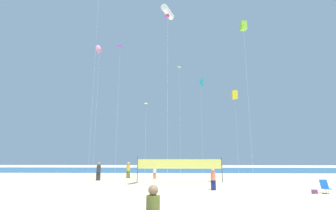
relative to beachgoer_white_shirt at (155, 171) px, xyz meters
name	(u,v)px	position (x,y,z in m)	size (l,w,h in m)	color
ground_plane	(181,197)	(2.66, -12.96, -0.81)	(120.00, 120.00, 0.00)	beige
ocean_band	(178,170)	(2.66, 20.31, -0.81)	(120.00, 20.00, 0.01)	#28608C
beachgoer_white_shirt	(155,171)	(0.00, 0.00, 0.00)	(0.35, 0.35, 1.52)	#EA7260
beachgoer_charcoal_shirt	(99,171)	(-5.75, -1.93, 0.18)	(0.42, 0.42, 1.86)	#2D2D33
beachgoer_coral_shirt	(213,179)	(5.15, -9.50, 0.02)	(0.36, 0.36, 1.56)	navy
beachgoer_mustard_shirt	(128,169)	(-3.19, 1.17, 0.17)	(0.42, 0.42, 1.83)	olive
folding_beach_chair	(325,186)	(12.48, -10.95, -0.35)	(0.52, 0.65, 0.89)	#1959B2
volleyball_net	(179,165)	(2.72, -3.73, 0.82)	(8.31, 0.17, 2.40)	#4C4C51
beach_handbag	(315,192)	(11.63, -11.15, -0.68)	(0.34, 0.17, 0.27)	#7A3872
kite_pink_delta	(100,49)	(-9.02, 6.31, 17.51)	(0.80, 1.42, 19.05)	silver
kite_violet_diamond	(120,48)	(-4.51, 0.35, 15.01)	(0.93, 0.93, 16.25)	silver
kite_white_tube	(168,13)	(1.71, -8.15, 14.55)	(1.18, 1.94, 15.70)	silver
kite_lime_box	(244,26)	(9.16, -5.97, 14.23)	(0.60, 0.60, 15.54)	silver
kite_yellow_diamond	(146,105)	(-0.99, -0.85, 7.46)	(0.71, 0.70, 8.55)	silver
kite_yellow_box	(235,95)	(9.92, 2.44, 9.34)	(0.68, 0.68, 10.69)	silver
kite_lime_diamond	(180,69)	(2.93, 0.97, 12.33)	(0.77, 0.77, 13.63)	silver
kite_cyan_delta	(201,82)	(5.94, 5.17, 11.86)	(0.46, 1.56, 13.46)	silver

